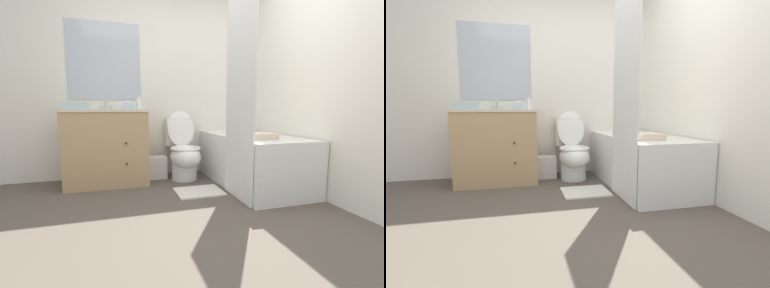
{
  "view_description": "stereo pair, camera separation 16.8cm",
  "coord_description": "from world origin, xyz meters",
  "views": [
    {
      "loc": [
        -0.66,
        -1.67,
        0.87
      ],
      "look_at": [
        0.07,
        0.79,
        0.52
      ],
      "focal_mm": 24.0,
      "sensor_mm": 36.0,
      "label": 1
    },
    {
      "loc": [
        -0.5,
        -1.72,
        0.87
      ],
      "look_at": [
        0.07,
        0.79,
        0.52
      ],
      "focal_mm": 24.0,
      "sensor_mm": 36.0,
      "label": 2
    }
  ],
  "objects": [
    {
      "name": "ground_plane",
      "position": [
        0.0,
        0.0,
        0.0
      ],
      "size": [
        14.0,
        14.0,
        0.0
      ],
      "primitive_type": "plane",
      "color": "brown"
    },
    {
      "name": "wall_back",
      "position": [
        -0.01,
        1.77,
        1.25
      ],
      "size": [
        8.0,
        0.06,
        2.5
      ],
      "color": "white",
      "rests_on": "ground_plane"
    },
    {
      "name": "wall_right",
      "position": [
        1.25,
        0.87,
        1.25
      ],
      "size": [
        0.05,
        2.75,
        2.5
      ],
      "color": "white",
      "rests_on": "ground_plane"
    },
    {
      "name": "vanity_cabinet",
      "position": [
        -0.77,
        1.46,
        0.45
      ],
      "size": [
        0.93,
        0.61,
        0.87
      ],
      "color": "tan",
      "rests_on": "ground_plane"
    },
    {
      "name": "sink_faucet",
      "position": [
        -0.77,
        1.67,
        0.91
      ],
      "size": [
        0.14,
        0.12,
        0.12
      ],
      "color": "silver",
      "rests_on": "vanity_cabinet"
    },
    {
      "name": "toilet",
      "position": [
        0.14,
        1.4,
        0.34
      ],
      "size": [
        0.37,
        0.67,
        0.85
      ],
      "color": "white",
      "rests_on": "ground_plane"
    },
    {
      "name": "bathtub",
      "position": [
        0.84,
        0.97,
        0.29
      ],
      "size": [
        0.75,
        1.54,
        0.58
      ],
      "color": "white",
      "rests_on": "ground_plane"
    },
    {
      "name": "shower_curtain",
      "position": [
        0.46,
        0.53,
        1.01
      ],
      "size": [
        0.02,
        0.57,
        2.02
      ],
      "color": "white",
      "rests_on": "ground_plane"
    },
    {
      "name": "wastebasket",
      "position": [
        -0.18,
        1.53,
        0.14
      ],
      "size": [
        0.24,
        0.2,
        0.28
      ],
      "color": "silver",
      "rests_on": "ground_plane"
    },
    {
      "name": "tissue_box",
      "position": [
        -0.51,
        1.51,
        0.91
      ],
      "size": [
        0.13,
        0.14,
        0.1
      ],
      "color": "silver",
      "rests_on": "vanity_cabinet"
    },
    {
      "name": "soap_dispenser",
      "position": [
        -0.38,
        1.54,
        0.95
      ],
      "size": [
        0.06,
        0.06,
        0.16
      ],
      "color": "white",
      "rests_on": "vanity_cabinet"
    },
    {
      "name": "hand_towel_folded",
      "position": [
        -1.06,
        1.31,
        0.91
      ],
      "size": [
        0.25,
        0.17,
        0.08
      ],
      "color": "silver",
      "rests_on": "vanity_cabinet"
    },
    {
      "name": "bath_towel_folded",
      "position": [
        0.68,
        0.57,
        0.61
      ],
      "size": [
        0.34,
        0.23,
        0.06
      ],
      "color": "beige",
      "rests_on": "bathtub"
    },
    {
      "name": "bath_mat",
      "position": [
        0.16,
        0.82,
        0.01
      ],
      "size": [
        0.49,
        0.38,
        0.02
      ],
      "color": "silver",
      "rests_on": "ground_plane"
    }
  ]
}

